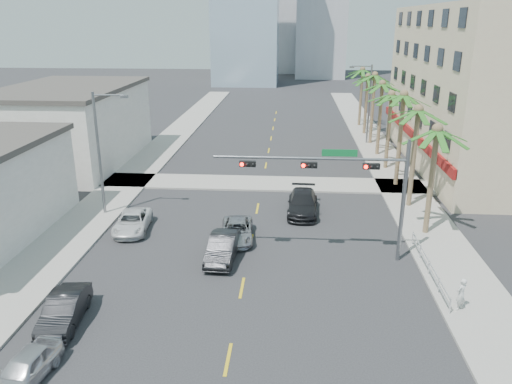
# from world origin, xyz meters

# --- Properties ---
(ground) EXTENTS (260.00, 260.00, 0.00)m
(ground) POSITION_xyz_m (0.00, 0.00, 0.00)
(ground) COLOR #262628
(ground) RESTS_ON ground
(sidewalk_right) EXTENTS (4.00, 120.00, 0.15)m
(sidewalk_right) POSITION_xyz_m (12.00, 20.00, 0.07)
(sidewalk_right) COLOR gray
(sidewalk_right) RESTS_ON ground
(sidewalk_left) EXTENTS (4.00, 120.00, 0.15)m
(sidewalk_left) POSITION_xyz_m (-12.00, 20.00, 0.07)
(sidewalk_left) COLOR gray
(sidewalk_left) RESTS_ON ground
(sidewalk_cross) EXTENTS (80.00, 4.00, 0.15)m
(sidewalk_cross) POSITION_xyz_m (0.00, 22.00, 0.07)
(sidewalk_cross) COLOR gray
(sidewalk_cross) RESTS_ON ground
(building_right) EXTENTS (15.25, 28.00, 15.00)m
(building_right) POSITION_xyz_m (21.99, 30.00, 7.50)
(building_right) COLOR beige
(building_right) RESTS_ON ground
(building_left_far) EXTENTS (11.00, 18.00, 7.20)m
(building_left_far) POSITION_xyz_m (-19.50, 28.00, 3.60)
(building_left_far) COLOR beige
(building_left_far) RESTS_ON ground
(traffic_signal_mast) EXTENTS (11.12, 0.54, 7.20)m
(traffic_signal_mast) POSITION_xyz_m (5.78, 7.95, 5.06)
(traffic_signal_mast) COLOR slate
(traffic_signal_mast) RESTS_ON ground
(palm_tree_0) EXTENTS (4.80, 4.80, 7.80)m
(palm_tree_0) POSITION_xyz_m (11.60, 12.00, 7.08)
(palm_tree_0) COLOR brown
(palm_tree_0) RESTS_ON ground
(palm_tree_1) EXTENTS (4.80, 4.80, 8.16)m
(palm_tree_1) POSITION_xyz_m (11.60, 17.20, 7.43)
(palm_tree_1) COLOR brown
(palm_tree_1) RESTS_ON ground
(palm_tree_2) EXTENTS (4.80, 4.80, 8.52)m
(palm_tree_2) POSITION_xyz_m (11.60, 22.40, 7.78)
(palm_tree_2) COLOR brown
(palm_tree_2) RESTS_ON ground
(palm_tree_3) EXTENTS (4.80, 4.80, 7.80)m
(palm_tree_3) POSITION_xyz_m (11.60, 27.60, 7.08)
(palm_tree_3) COLOR brown
(palm_tree_3) RESTS_ON ground
(palm_tree_4) EXTENTS (4.80, 4.80, 8.16)m
(palm_tree_4) POSITION_xyz_m (11.60, 32.80, 7.43)
(palm_tree_4) COLOR brown
(palm_tree_4) RESTS_ON ground
(palm_tree_5) EXTENTS (4.80, 4.80, 8.52)m
(palm_tree_5) POSITION_xyz_m (11.60, 38.00, 7.78)
(palm_tree_5) COLOR brown
(palm_tree_5) RESTS_ON ground
(palm_tree_6) EXTENTS (4.80, 4.80, 7.80)m
(palm_tree_6) POSITION_xyz_m (11.60, 43.20, 7.08)
(palm_tree_6) COLOR brown
(palm_tree_6) RESTS_ON ground
(palm_tree_7) EXTENTS (4.80, 4.80, 8.16)m
(palm_tree_7) POSITION_xyz_m (11.60, 48.40, 7.43)
(palm_tree_7) COLOR brown
(palm_tree_7) RESTS_ON ground
(streetlight_left) EXTENTS (2.55, 0.25, 9.00)m
(streetlight_left) POSITION_xyz_m (-11.00, 14.00, 5.06)
(streetlight_left) COLOR slate
(streetlight_left) RESTS_ON ground
(streetlight_right) EXTENTS (2.55, 0.25, 9.00)m
(streetlight_right) POSITION_xyz_m (11.00, 38.00, 5.06)
(streetlight_right) COLOR slate
(streetlight_right) RESTS_ON ground
(guardrail) EXTENTS (0.08, 8.08, 1.00)m
(guardrail) POSITION_xyz_m (10.30, 6.00, 0.67)
(guardrail) COLOR silver
(guardrail) RESTS_ON ground
(car_parked_near) EXTENTS (1.88, 3.83, 1.26)m
(car_parked_near) POSITION_xyz_m (-7.80, -3.95, 0.63)
(car_parked_near) COLOR silver
(car_parked_near) RESTS_ON ground
(car_parked_mid) EXTENTS (1.95, 4.43, 1.42)m
(car_parked_mid) POSITION_xyz_m (-8.04, 0.13, 0.71)
(car_parked_mid) COLOR black
(car_parked_mid) RESTS_ON ground
(car_parked_far) EXTENTS (2.55, 4.76, 1.27)m
(car_parked_far) POSITION_xyz_m (-8.20, 11.16, 0.64)
(car_parked_far) COLOR silver
(car_parked_far) RESTS_ON ground
(car_lane_left) EXTENTS (1.74, 4.55, 1.48)m
(car_lane_left) POSITION_xyz_m (-1.50, 7.34, 0.74)
(car_lane_left) COLOR black
(car_lane_left) RESTS_ON ground
(car_lane_center) EXTENTS (2.40, 4.59, 1.23)m
(car_lane_center) POSITION_xyz_m (-0.94, 10.27, 0.62)
(car_lane_center) COLOR #A7A6AB
(car_lane_center) RESTS_ON ground
(car_lane_right) EXTENTS (2.36, 5.41, 1.55)m
(car_lane_right) POSITION_xyz_m (3.42, 15.34, 0.77)
(car_lane_right) COLOR black
(car_lane_right) RESTS_ON ground
(pedestrian) EXTENTS (0.73, 0.69, 1.67)m
(pedestrian) POSITION_xyz_m (10.91, 2.48, 0.99)
(pedestrian) COLOR silver
(pedestrian) RESTS_ON sidewalk_right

